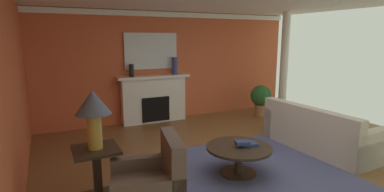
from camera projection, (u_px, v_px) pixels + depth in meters
The scene contains 18 objects.
ground_plane at pixel (244, 165), 5.00m from camera, with size 8.55×8.55×0.00m, color brown.
wall_fireplace at pixel (169, 66), 7.69m from camera, with size 7.07×0.12×2.72m, color #C65633.
wall_window at pixel (7, 99), 3.58m from camera, with size 0.12×7.18×2.72m, color #C65633.
crown_moulding at pixel (169, 15), 7.38m from camera, with size 7.07×0.08×0.12m, color white.
area_rug at pixel (238, 174), 4.66m from camera, with size 3.12×2.69×0.01m, color #4C517A.
fireplace at pixel (154, 100), 7.45m from camera, with size 1.80×0.35×1.17m.
mantel_mirror at pixel (151, 51), 7.33m from camera, with size 1.33×0.04×0.88m, color silver.
sofa at pixel (318, 134), 5.64m from camera, with size 0.95×2.12×0.85m.
armchair_near_window at pixel (150, 190), 3.55m from camera, with size 0.95×0.95×0.95m.
coffee_table at pixel (239, 154), 4.60m from camera, with size 1.00×1.00×0.45m.
side_table at pixel (97, 170), 3.86m from camera, with size 0.56×0.56×0.70m.
table_lamp at pixel (93, 108), 3.71m from camera, with size 0.44×0.44×0.75m.
vase_mantel_right at pixel (175, 66), 7.49m from camera, with size 0.14×0.14×0.43m, color navy.
vase_mantel_left at pixel (132, 71), 7.02m from camera, with size 0.11×0.11×0.30m, color black.
book_red_cover at pixel (249, 144), 4.63m from camera, with size 0.25×0.18×0.04m, color navy.
book_art_folio at pixel (242, 143), 4.56m from camera, with size 0.21×0.15×0.05m, color navy.
potted_plant at pixel (261, 98), 8.06m from camera, with size 0.56×0.56×0.83m.
column_white at pixel (284, 66), 7.81m from camera, with size 0.20×0.20×2.72m, color white.
Camera 1 is at (-2.85, -3.83, 2.08)m, focal length 28.12 mm.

